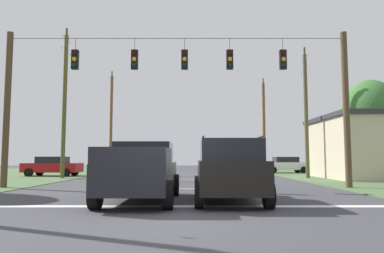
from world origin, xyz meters
name	(u,v)px	position (x,y,z in m)	size (l,w,h in m)	color
ground_plane	(168,220)	(0.00, 0.00, 0.00)	(120.00, 120.00, 0.00)	#3D3D42
stop_bar_stripe	(173,206)	(0.00, 2.27, 0.00)	(13.75, 0.45, 0.01)	white
lane_dash_0	(180,189)	(0.00, 8.27, 0.00)	(0.15, 2.50, 0.01)	white
lane_dash_1	(184,179)	(0.00, 15.83, 0.00)	(0.15, 2.50, 0.01)	white
lane_dash_2	(185,175)	(0.00, 22.24, 0.00)	(0.15, 2.50, 0.01)	white
lane_dash_3	(186,172)	(0.00, 27.52, 0.00)	(0.15, 2.50, 0.01)	white
overhead_signal_span	(178,97)	(-0.14, 8.66, 4.33)	(16.62, 0.31, 7.55)	#4F3C27
pickup_truck	(142,172)	(-1.10, 3.52, 0.97)	(2.31, 5.41, 1.95)	black
suv_black	(228,169)	(1.74, 3.37, 1.06)	(2.24, 4.81, 2.05)	black
distant_car_crossing_white	(285,165)	(9.35, 25.38, 0.79)	(4.35, 2.13, 1.52)	silver
distant_car_oncoming	(148,166)	(-2.80, 19.20, 0.79)	(2.19, 4.38, 1.52)	black
distant_car_far_parked	(52,166)	(-10.29, 19.53, 0.79)	(4.37, 2.16, 1.52)	maroon
utility_pole_mid_right	(306,111)	(8.61, 16.68, 4.70)	(0.27, 1.83, 9.33)	brown
utility_pole_far_right	(264,124)	(8.49, 30.85, 5.10)	(0.31, 1.64, 10.28)	brown
utility_pole_mid_left	(64,102)	(-8.46, 16.61, 5.38)	(0.29, 1.80, 10.70)	brown
utility_pole_far_left	(111,121)	(-8.61, 31.85, 5.64)	(0.31, 1.99, 11.32)	brown
tree_roadside_far_right	(370,111)	(12.99, 16.34, 4.70)	(3.72, 3.72, 6.86)	brown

